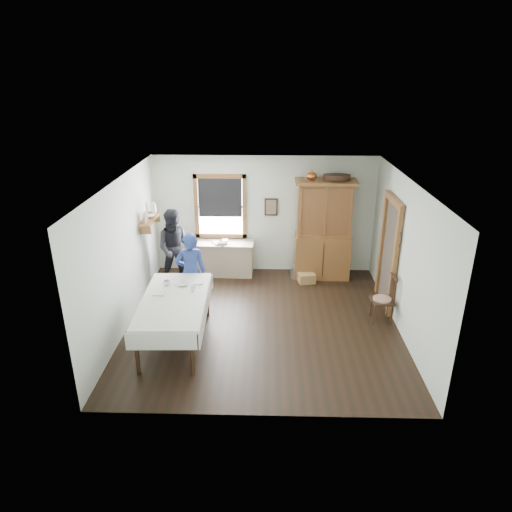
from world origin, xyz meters
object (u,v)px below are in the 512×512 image
work_counter (224,258)px  dining_table (175,320)px  spindle_chair (383,298)px  woman_blue (191,275)px  china_hutch (323,230)px  pail (296,272)px  wicker_basket (307,278)px  figure_dark (176,251)px

work_counter → dining_table: bearing=-99.4°
dining_table → spindle_chair: size_ratio=2.26×
woman_blue → china_hutch: bearing=-161.8°
pail → wicker_basket: size_ratio=0.74×
wicker_basket → pail: bearing=131.6°
work_counter → dining_table: dining_table is taller
spindle_chair → figure_dark: 4.40m
china_hutch → spindle_chair: china_hutch is taller
china_hutch → wicker_basket: 1.13m
pail → spindle_chair: bearing=-51.6°
work_counter → pail: size_ratio=5.04×
spindle_chair → work_counter: bearing=142.9°
china_hutch → figure_dark: (-3.21, -0.52, -0.33)m
pail → woman_blue: bearing=-143.6°
woman_blue → spindle_chair: bearing=161.4°
dining_table → pail: (2.23, 2.73, -0.29)m
work_counter → wicker_basket: 1.95m
work_counter → woman_blue: bearing=-103.4°
china_hutch → spindle_chair: size_ratio=2.39×
wicker_basket → woman_blue: bearing=-150.8°
wicker_basket → spindle_chair: bearing=-52.1°
dining_table → pail: bearing=50.8°
work_counter → wicker_basket: work_counter is taller
work_counter → china_hutch: china_hutch is taller
dining_table → figure_dark: 2.37m
dining_table → spindle_chair: (3.73, 0.83, 0.04)m
china_hutch → figure_dark: size_ratio=1.41×
china_hutch → pail: bearing=-168.4°
figure_dark → work_counter: bearing=23.1°
work_counter → wicker_basket: bearing=-10.4°
wicker_basket → woman_blue: 2.77m
woman_blue → figure_dark: 1.25m
spindle_chair → wicker_basket: size_ratio=2.57×
china_hutch → dining_table: 4.05m
dining_table → pail: size_ratio=7.80×
work_counter → figure_dark: figure_dark is taller
spindle_chair → woman_blue: size_ratio=0.63×
dining_table → pail: dining_table is taller
spindle_chair → figure_dark: (-4.14, 1.47, 0.33)m
woman_blue → figure_dark: (-0.51, 1.15, 0.05)m
work_counter → pail: 1.69m
china_hutch → dining_table: bearing=-133.3°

